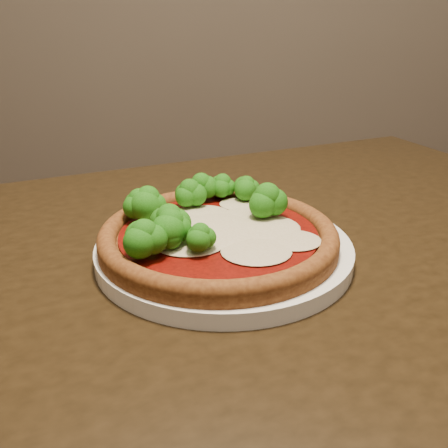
{
  "coord_description": "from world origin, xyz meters",
  "views": [
    {
      "loc": [
        -0.3,
        -0.28,
        1.01
      ],
      "look_at": [
        -0.26,
        0.22,
        0.79
      ],
      "focal_mm": 40.0,
      "sensor_mm": 36.0,
      "label": 1
    }
  ],
  "objects": [
    {
      "name": "plate",
      "position": [
        -0.26,
        0.22,
        0.76
      ],
      "size": [
        0.28,
        0.28,
        0.02
      ],
      "primitive_type": "cylinder",
      "color": "white",
      "rests_on": "dining_table"
    },
    {
      "name": "dining_table",
      "position": [
        -0.25,
        0.17,
        0.65
      ],
      "size": [
        1.36,
        1.18,
        0.75
      ],
      "rotation": [
        0.0,
        0.0,
        0.34
      ],
      "color": "black",
      "rests_on": "floor"
    },
    {
      "name": "pizza",
      "position": [
        -0.27,
        0.22,
        0.79
      ],
      "size": [
        0.26,
        0.26,
        0.06
      ],
      "rotation": [
        0.0,
        0.0,
        -0.43
      ],
      "color": "brown",
      "rests_on": "plate"
    }
  ]
}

